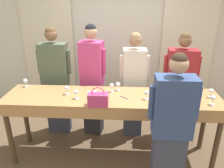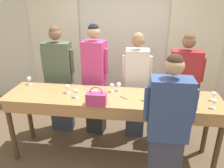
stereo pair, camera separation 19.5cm
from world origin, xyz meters
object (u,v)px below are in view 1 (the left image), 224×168
object	(u,v)px
wine_glass_back_right	(25,81)
guest_pink_top	(92,81)
wine_glass_front_right	(112,86)
wine_glass_center_left	(118,85)
wine_glass_front_mid	(76,93)
tasting_bar	(112,104)
host_pouring	(171,130)
guest_olive_jacket	(56,82)
handbag	(98,99)
wine_glass_back_mid	(213,98)
wine_bottle	(196,97)
guest_cream_sweater	(134,85)
wine_glass_back_left	(147,93)
wine_glass_center_right	(211,91)
wine_glass_front_left	(67,88)
guest_striped_shirt	(179,87)
wine_glass_center_mid	(154,97)

from	to	relation	value
wine_glass_back_right	guest_pink_top	bearing A→B (deg)	20.73
wine_glass_front_right	wine_glass_center_left	distance (m)	0.10
wine_glass_front_mid	tasting_bar	bearing A→B (deg)	9.27
host_pouring	guest_olive_jacket	bearing A→B (deg)	143.00
handbag	wine_glass_back_mid	world-z (taller)	handbag
wine_glass_center_left	handbag	bearing A→B (deg)	-115.55
wine_bottle	host_pouring	distance (m)	0.57
wine_bottle	guest_cream_sweater	xyz separation A→B (m)	(-0.71, 0.85, -0.21)
handbag	guest_cream_sweater	distance (m)	1.03
wine_glass_front_right	wine_glass_back_left	distance (m)	0.52
handbag	tasting_bar	bearing A→B (deg)	59.30
wine_glass_center_right	wine_glass_back_right	distance (m)	2.64
guest_cream_sweater	wine_glass_back_right	bearing A→B (deg)	-167.52
wine_glass_back_right	wine_glass_back_mid	bearing A→B (deg)	-9.48
wine_glass_back_left	wine_glass_front_left	bearing A→B (deg)	175.21
guest_striped_shirt	wine_glass_front_left	bearing A→B (deg)	-160.71
wine_glass_front_mid	host_pouring	distance (m)	1.28
wine_bottle	wine_glass_center_left	distance (m)	1.05
wine_glass_center_mid	guest_olive_jacket	world-z (taller)	guest_olive_jacket
wine_bottle	handbag	xyz separation A→B (m)	(-1.19, -0.05, -0.03)
wine_glass_front_mid	wine_glass_front_right	world-z (taller)	same
guest_striped_shirt	host_pouring	world-z (taller)	host_pouring
tasting_bar	wine_glass_center_mid	size ratio (longest dim) A/B	23.60
guest_pink_top	host_pouring	xyz separation A→B (m)	(1.04, -1.24, -0.07)
wine_glass_back_mid	guest_cream_sweater	bearing A→B (deg)	140.24
wine_glass_front_right	wine_glass_front_mid	bearing A→B (deg)	-151.06
handbag	wine_glass_center_right	bearing A→B (deg)	12.30
wine_glass_front_left	wine_glass_center_right	xyz separation A→B (m)	(1.95, 0.02, -0.00)
wine_glass_front_right	host_pouring	xyz separation A→B (m)	(0.70, -0.78, -0.18)
wine_glass_front_left	wine_glass_front_right	size ratio (longest dim) A/B	1.00
wine_bottle	wine_glass_back_left	distance (m)	0.60
tasting_bar	wine_glass_back_mid	distance (m)	1.29
wine_glass_center_left	guest_cream_sweater	bearing A→B (deg)	59.39
tasting_bar	handbag	distance (m)	0.35
wine_glass_front_mid	wine_glass_back_mid	world-z (taller)	same
wine_bottle	wine_glass_back_mid	distance (m)	0.25
guest_cream_sweater	wine_glass_back_mid	bearing A→B (deg)	-39.76
wine_glass_center_right	guest_cream_sweater	size ratio (longest dim) A/B	0.07
wine_bottle	wine_glass_center_mid	bearing A→B (deg)	172.80
tasting_bar	guest_olive_jacket	bearing A→B (deg)	146.47
wine_bottle	guest_olive_jacket	size ratio (longest dim) A/B	0.18
wine_glass_center_left	wine_glass_back_left	bearing A→B (deg)	-34.66
guest_cream_sweater	wine_bottle	bearing A→B (deg)	-49.93
wine_glass_front_left	tasting_bar	bearing A→B (deg)	-4.73
host_pouring	guest_striped_shirt	bearing A→B (deg)	73.52
wine_glass_front_mid	handbag	bearing A→B (deg)	-29.76
tasting_bar	host_pouring	world-z (taller)	host_pouring
wine_glass_back_mid	guest_striped_shirt	distance (m)	0.84
wine_glass_back_left	host_pouring	xyz separation A→B (m)	(0.23, -0.57, -0.18)
wine_glass_front_left	guest_striped_shirt	size ratio (longest dim) A/B	0.07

